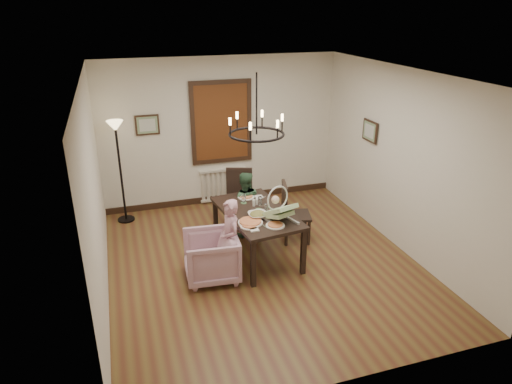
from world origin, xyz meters
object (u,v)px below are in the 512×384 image
elderly_woman (230,245)px  seated_man (245,210)px  armchair (211,257)px  dining_table (257,216)px  chair_far (239,199)px  baby_bouncer (279,209)px  floor_lamp (121,174)px  drinking_glass (266,208)px  chair_right (296,212)px

elderly_woman → seated_man: 1.26m
armchair → dining_table: bearing=121.8°
chair_far → seated_man: (0.00, -0.35, -0.05)m
baby_bouncer → elderly_woman: bearing=164.3°
floor_lamp → seated_man: bearing=-32.4°
baby_bouncer → floor_lamp: (-2.09, 2.30, -0.03)m
elderly_woman → drinking_glass: (0.65, 0.35, 0.33)m
chair_right → seated_man: chair_right is taller
chair_far → baby_bouncer: 1.51m
elderly_woman → armchair: bearing=-103.5°
dining_table → drinking_glass: 0.21m
dining_table → chair_right: (0.77, 0.28, -0.16)m
armchair → seated_man: seated_man is taller
dining_table → baby_bouncer: size_ratio=3.20×
elderly_woman → baby_bouncer: (0.73, 0.04, 0.45)m
baby_bouncer → drinking_glass: baby_bouncer is taller
seated_man → drinking_glass: (0.11, -0.79, 0.35)m
chair_far → floor_lamp: bearing=174.7°
chair_far → chair_right: 1.08m
elderly_woman → baby_bouncer: 0.86m
chair_far → elderly_woman: 1.58m
armchair → elderly_woman: (0.27, -0.03, 0.15)m
drinking_glass → floor_lamp: floor_lamp is taller
chair_far → armchair: (-0.81, -1.46, -0.17)m
baby_bouncer → floor_lamp: 3.11m
chair_right → elderly_woman: 1.48m
armchair → baby_bouncer: bearing=96.1°
chair_far → drinking_glass: bearing=-65.5°
chair_far → seated_man: size_ratio=1.10×
dining_table → drinking_glass: bearing=-40.8°
dining_table → chair_far: bearing=82.2°
dining_table → armchair: dining_table is taller
chair_right → armchair: bearing=127.5°
chair_right → elderly_woman: bearing=132.6°
chair_right → armchair: (-1.57, -0.69, -0.17)m
elderly_woman → floor_lamp: (-1.35, 2.34, 0.41)m
dining_table → chair_right: bearing=13.0°
seated_man → chair_right: bearing=164.1°
elderly_woman → seated_man: elderly_woman is taller
seated_man → drinking_glass: bearing=111.1°
armchair → floor_lamp: size_ratio=0.42×
floor_lamp → armchair: bearing=-65.0°
chair_right → armchair: chair_right is taller
seated_man → baby_bouncer: bearing=113.4°
dining_table → seated_man: 0.74m
chair_far → elderly_woman: chair_far is taller
drinking_glass → armchair: bearing=-160.8°
chair_far → elderly_woman: size_ratio=1.05×
seated_man → drinking_glass: size_ratio=7.43×
chair_far → baby_bouncer: (0.19, -1.44, 0.42)m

